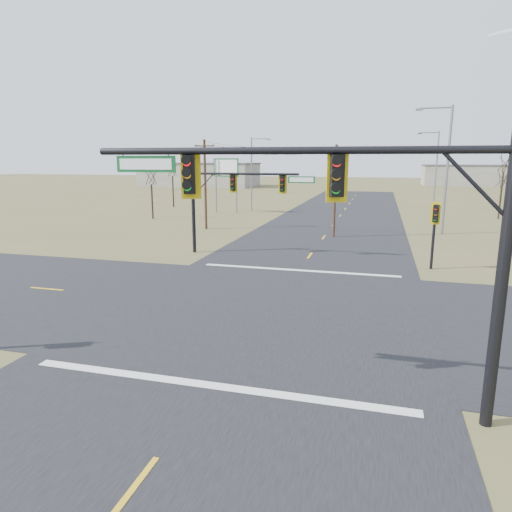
{
  "coord_description": "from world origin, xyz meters",
  "views": [
    {
      "loc": [
        4.59,
        -19.25,
        6.66
      ],
      "look_at": [
        -0.93,
        1.0,
        2.2
      ],
      "focal_mm": 32.0,
      "sensor_mm": 36.0,
      "label": 1
    }
  ],
  "objects": [
    {
      "name": "ground",
      "position": [
        0.0,
        0.0,
        0.0
      ],
      "size": [
        320.0,
        320.0,
        0.0
      ],
      "primitive_type": "plane",
      "color": "brown",
      "rests_on": "ground"
    },
    {
      "name": "road_ew",
      "position": [
        0.0,
        0.0,
        0.01
      ],
      "size": [
        160.0,
        14.0,
        0.02
      ],
      "primitive_type": "cube",
      "color": "black",
      "rests_on": "ground"
    },
    {
      "name": "road_ns",
      "position": [
        0.0,
        0.0,
        0.01
      ],
      "size": [
        14.0,
        160.0,
        0.02
      ],
      "primitive_type": "cube",
      "color": "black",
      "rests_on": "ground"
    },
    {
      "name": "stop_bar_near",
      "position": [
        0.0,
        -7.5,
        0.03
      ],
      "size": [
        12.0,
        0.4,
        0.01
      ],
      "primitive_type": "cube",
      "color": "silver",
      "rests_on": "road_ns"
    },
    {
      "name": "stop_bar_far",
      "position": [
        0.0,
        7.5,
        0.03
      ],
      "size": [
        12.0,
        0.4,
        0.01
      ],
      "primitive_type": "cube",
      "color": "silver",
      "rests_on": "road_ns"
    },
    {
      "name": "mast_arm_near",
      "position": [
        3.89,
        -7.52,
        5.43
      ],
      "size": [
        10.83,
        0.58,
        7.48
      ],
      "rotation": [
        0.0,
        0.0,
        0.38
      ],
      "color": "black",
      "rests_on": "ground"
    },
    {
      "name": "mast_arm_far",
      "position": [
        -5.14,
        11.12,
        4.56
      ],
      "size": [
        8.83,
        0.47,
        6.28
      ],
      "rotation": [
        0.0,
        0.0,
        0.13
      ],
      "color": "black",
      "rests_on": "ground"
    },
    {
      "name": "pedestal_signal_ne",
      "position": [
        7.83,
        9.98,
        3.07
      ],
      "size": [
        0.62,
        0.53,
        4.17
      ],
      "rotation": [
        0.0,
        0.0,
        -0.18
      ],
      "color": "black",
      "rests_on": "ground"
    },
    {
      "name": "utility_pole_near",
      "position": [
        0.78,
        20.45,
        4.15
      ],
      "size": [
        1.92,
        0.4,
        7.88
      ],
      "rotation": [
        0.0,
        0.0,
        0.15
      ],
      "color": "#4A2E20",
      "rests_on": "ground"
    },
    {
      "name": "utility_pole_far",
      "position": [
        -11.7,
        22.0,
        4.45
      ],
      "size": [
        2.08,
        0.33,
        8.49
      ],
      "rotation": [
        0.0,
        0.0,
        -0.1
      ],
      "color": "#4A2E20",
      "rests_on": "ground"
    },
    {
      "name": "highway_sign",
      "position": [
        -14.24,
        35.55,
        4.74
      ],
      "size": [
        3.54,
        0.92,
        6.78
      ],
      "rotation": [
        0.0,
        0.0,
        -0.23
      ],
      "color": "gray",
      "rests_on": "ground"
    },
    {
      "name": "streetlight_a",
      "position": [
        9.9,
        24.82,
        6.31
      ],
      "size": [
        3.14,
        0.37,
        11.24
      ],
      "rotation": [
        0.0,
        0.0,
        -0.15
      ],
      "color": "gray",
      "rests_on": "ground"
    },
    {
      "name": "streetlight_b",
      "position": [
        11.52,
        48.86,
        5.85
      ],
      "size": [
        2.92,
        0.46,
        10.42
      ],
      "rotation": [
        0.0,
        0.0,
        0.39
      ],
      "color": "gray",
      "rests_on": "ground"
    },
    {
      "name": "streetlight_c",
      "position": [
        -11.63,
        38.78,
        5.29
      ],
      "size": [
        2.63,
        0.34,
        9.42
      ],
      "rotation": [
        0.0,
        0.0,
        -0.2
      ],
      "color": "gray",
      "rests_on": "ground"
    },
    {
      "name": "bare_tree_a",
      "position": [
        -20.51,
        27.84,
        4.84
      ],
      "size": [
        2.89,
        2.89,
        6.12
      ],
      "rotation": [
        0.0,
        0.0,
        -0.17
      ],
      "color": "black",
      "rests_on": "ground"
    },
    {
      "name": "bare_tree_b",
      "position": [
        -23.81,
        40.29,
        5.34
      ],
      "size": [
        2.82,
        2.82,
        6.68
      ],
      "rotation": [
        0.0,
        0.0,
        -0.08
      ],
      "color": "black",
      "rests_on": "ground"
    },
    {
      "name": "bare_tree_c",
      "position": [
        17.66,
        37.96,
        4.52
      ],
      "size": [
        2.72,
        2.72,
        5.76
      ],
      "rotation": [
        0.0,
        0.0,
        0.12
      ],
      "color": "black",
      "rests_on": "ground"
    },
    {
      "name": "bare_tree_d",
      "position": [
        19.5,
        45.92,
        6.26
      ],
      "size": [
        3.1,
        3.1,
        7.77
      ],
      "rotation": [
        0.0,
        0.0,
        0.05
      ],
      "color": "black",
      "rests_on": "ground"
    },
    {
      "name": "warehouse_left",
      "position": [
        -40.0,
        90.0,
        2.75
      ],
      "size": [
        28.0,
        14.0,
        5.5
      ],
      "primitive_type": "cube",
      "color": "#A5A192",
      "rests_on": "ground"
    },
    {
      "name": "warehouse_mid",
      "position": [
        25.0,
        110.0,
        2.5
      ],
      "size": [
        20.0,
        12.0,
        5.0
      ],
      "primitive_type": "cube",
      "color": "#A5A192",
      "rests_on": "ground"
    }
  ]
}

